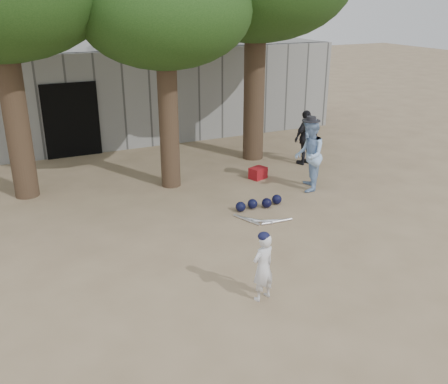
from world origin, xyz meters
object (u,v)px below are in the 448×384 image
spectator_dark (306,137)px  red_bag (258,173)px  boy_player (263,267)px  spectator_blue (309,155)px

spectator_dark → red_bag: 2.01m
boy_player → spectator_dark: (4.49, 5.56, 0.21)m
boy_player → spectator_dark: bearing=-144.0°
boy_player → spectator_blue: spectator_blue is taller
spectator_dark → red_bag: (-1.83, -0.55, -0.63)m
boy_player → spectator_blue: (3.37, 3.77, 0.32)m
red_bag → boy_player: bearing=-117.9°
boy_player → spectator_dark: size_ratio=0.73×
spectator_blue → red_bag: spectator_blue is taller
spectator_blue → boy_player: bearing=-10.1°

